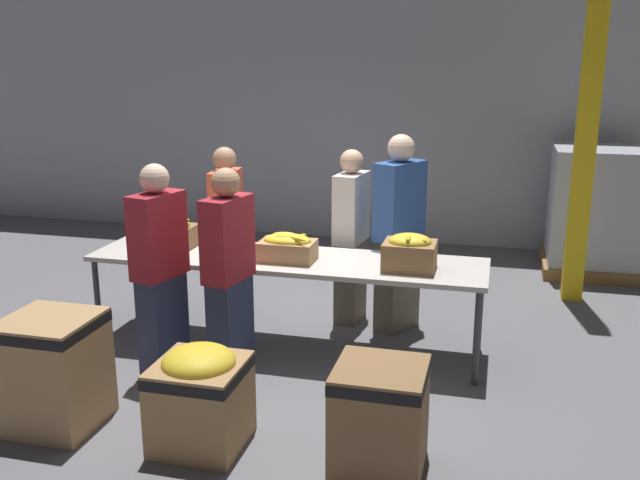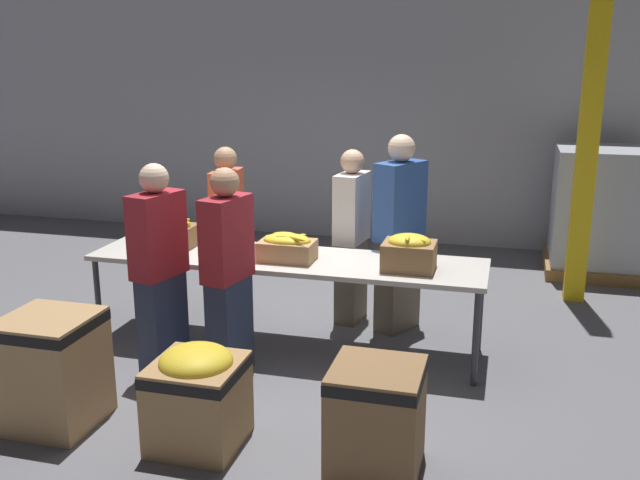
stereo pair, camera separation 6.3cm
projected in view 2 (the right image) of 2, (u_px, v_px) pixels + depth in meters
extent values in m
plane|color=slate|center=(287.00, 346.00, 6.05)|extent=(30.00, 30.00, 0.00)
cube|color=#A8A8AD|center=(374.00, 85.00, 9.00)|extent=(16.00, 0.08, 4.00)
cube|color=beige|center=(286.00, 260.00, 5.85)|extent=(3.25, 0.79, 0.04)
cylinder|color=#38383D|center=(98.00, 301.00, 6.03)|extent=(0.05, 0.05, 0.74)
cylinder|color=#38383D|center=(476.00, 339.00, 5.24)|extent=(0.05, 0.05, 0.74)
cylinder|color=#38383D|center=(138.00, 278.00, 6.66)|extent=(0.05, 0.05, 0.74)
cylinder|color=#38383D|center=(480.00, 308.00, 5.87)|extent=(0.05, 0.05, 0.74)
cube|color=olive|center=(173.00, 236.00, 6.16)|extent=(0.41, 0.30, 0.18)
ellipsoid|color=yellow|center=(172.00, 224.00, 6.14)|extent=(0.34, 0.24, 0.11)
ellipsoid|color=yellow|center=(179.00, 221.00, 6.08)|extent=(0.16, 0.20, 0.04)
ellipsoid|color=yellow|center=(175.00, 220.00, 6.20)|extent=(0.17, 0.11, 0.05)
ellipsoid|color=yellow|center=(179.00, 224.00, 6.05)|extent=(0.21, 0.14, 0.05)
ellipsoid|color=yellow|center=(178.00, 218.00, 6.20)|extent=(0.16, 0.06, 0.06)
cube|color=tan|center=(287.00, 251.00, 5.74)|extent=(0.44, 0.29, 0.16)
ellipsoid|color=yellow|center=(287.00, 240.00, 5.72)|extent=(0.39, 0.25, 0.10)
ellipsoid|color=yellow|center=(296.00, 239.00, 5.61)|extent=(0.19, 0.12, 0.04)
ellipsoid|color=yellow|center=(284.00, 237.00, 5.66)|extent=(0.15, 0.06, 0.05)
ellipsoid|color=yellow|center=(300.00, 237.00, 5.75)|extent=(0.10, 0.15, 0.05)
ellipsoid|color=yellow|center=(283.00, 234.00, 5.79)|extent=(0.19, 0.09, 0.05)
cube|color=olive|center=(409.00, 256.00, 5.49)|extent=(0.40, 0.33, 0.22)
ellipsoid|color=yellow|center=(409.00, 241.00, 5.46)|extent=(0.33, 0.28, 0.12)
ellipsoid|color=yellow|center=(408.00, 238.00, 5.44)|extent=(0.14, 0.14, 0.05)
ellipsoid|color=yellow|center=(408.00, 238.00, 5.45)|extent=(0.18, 0.13, 0.05)
ellipsoid|color=yellow|center=(408.00, 238.00, 5.39)|extent=(0.06, 0.14, 0.05)
ellipsoid|color=yellow|center=(417.00, 239.00, 5.40)|extent=(0.18, 0.13, 0.05)
cube|color=#2D3856|center=(163.00, 323.00, 5.50)|extent=(0.29, 0.41, 0.77)
cube|color=maroon|center=(157.00, 235.00, 5.32)|extent=(0.32, 0.48, 0.64)
sphere|color=beige|center=(154.00, 178.00, 5.21)|extent=(0.22, 0.22, 0.22)
cube|color=#2D3856|center=(230.00, 326.00, 5.45)|extent=(0.27, 0.40, 0.76)
cube|color=maroon|center=(227.00, 239.00, 5.28)|extent=(0.30, 0.47, 0.63)
sphere|color=tan|center=(225.00, 182.00, 5.17)|extent=(0.22, 0.22, 0.22)
cube|color=#6B604C|center=(398.00, 284.00, 6.34)|extent=(0.38, 0.45, 0.83)
cube|color=#2D5199|center=(400.00, 201.00, 6.14)|extent=(0.43, 0.52, 0.68)
sphere|color=beige|center=(402.00, 148.00, 6.03)|extent=(0.23, 0.23, 0.23)
cube|color=#6B604C|center=(351.00, 281.00, 6.55)|extent=(0.24, 0.38, 0.75)
cube|color=silver|center=(352.00, 208.00, 6.37)|extent=(0.27, 0.45, 0.62)
sphere|color=#DBAD89|center=(352.00, 161.00, 6.26)|extent=(0.21, 0.21, 0.21)
cube|color=black|center=(229.00, 276.00, 6.70)|extent=(0.23, 0.38, 0.75)
cube|color=#EA5B3D|center=(227.00, 204.00, 6.53)|extent=(0.25, 0.44, 0.62)
sphere|color=tan|center=(225.00, 159.00, 6.42)|extent=(0.21, 0.21, 0.21)
cube|color=tan|center=(52.00, 370.00, 4.71)|extent=(0.57, 0.57, 0.76)
cube|color=black|center=(48.00, 325.00, 4.63)|extent=(0.58, 0.58, 0.07)
cube|color=#A37A4C|center=(198.00, 403.00, 4.48)|extent=(0.54, 0.54, 0.56)
cube|color=black|center=(196.00, 371.00, 4.42)|extent=(0.55, 0.55, 0.07)
ellipsoid|color=gold|center=(196.00, 361.00, 4.41)|extent=(0.46, 0.46, 0.19)
cube|color=olive|center=(376.00, 419.00, 4.18)|extent=(0.53, 0.53, 0.66)
cube|color=black|center=(377.00, 376.00, 4.11)|extent=(0.53, 0.53, 0.07)
cube|color=yellow|center=(592.00, 97.00, 6.69)|extent=(0.19, 0.19, 4.00)
cube|color=olive|center=(594.00, 266.00, 8.08)|extent=(1.09, 1.09, 0.13)
cube|color=#B2B7C1|center=(600.00, 205.00, 7.90)|extent=(1.01, 1.01, 1.27)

